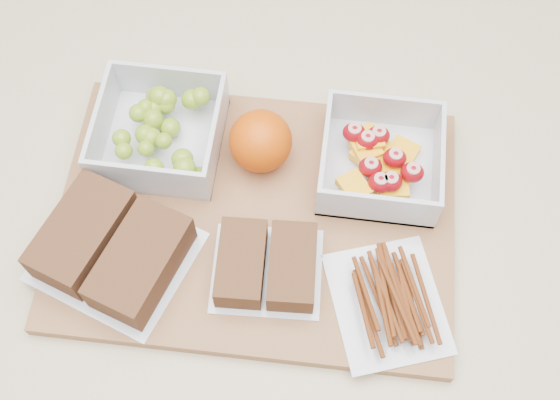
# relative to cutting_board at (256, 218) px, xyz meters

# --- Properties ---
(ground) EXTENTS (4.00, 4.00, 0.00)m
(ground) POSITION_rel_cutting_board_xyz_m (0.01, -0.00, -0.91)
(ground) COLOR gray
(ground) RESTS_ON ground
(counter) EXTENTS (1.20, 0.90, 0.90)m
(counter) POSITION_rel_cutting_board_xyz_m (0.01, -0.00, -0.46)
(counter) COLOR beige
(counter) RESTS_ON ground
(cutting_board) EXTENTS (0.42, 0.31, 0.02)m
(cutting_board) POSITION_rel_cutting_board_xyz_m (0.00, 0.00, 0.00)
(cutting_board) COLOR #96643E
(cutting_board) RESTS_ON counter
(grape_container) EXTENTS (0.13, 0.13, 0.06)m
(grape_container) POSITION_rel_cutting_board_xyz_m (-0.11, 0.08, 0.03)
(grape_container) COLOR silver
(grape_container) RESTS_ON cutting_board
(fruit_container) EXTENTS (0.13, 0.13, 0.05)m
(fruit_container) POSITION_rel_cutting_board_xyz_m (0.12, 0.07, 0.03)
(fruit_container) COLOR silver
(fruit_container) RESTS_ON cutting_board
(orange) EXTENTS (0.07, 0.07, 0.07)m
(orange) POSITION_rel_cutting_board_xyz_m (-0.00, 0.07, 0.04)
(orange) COLOR #D44B05
(orange) RESTS_ON cutting_board
(sandwich_bag_left) EXTENTS (0.18, 0.17, 0.05)m
(sandwich_bag_left) POSITION_rel_cutting_board_xyz_m (-0.14, -0.07, 0.03)
(sandwich_bag_left) COLOR silver
(sandwich_bag_left) RESTS_ON cutting_board
(sandwich_bag_center) EXTENTS (0.12, 0.10, 0.03)m
(sandwich_bag_center) POSITION_rel_cutting_board_xyz_m (0.02, -0.06, 0.02)
(sandwich_bag_center) COLOR silver
(sandwich_bag_center) RESTS_ON cutting_board
(pretzel_bag) EXTENTS (0.14, 0.16, 0.03)m
(pretzel_bag) POSITION_rel_cutting_board_xyz_m (0.14, -0.08, 0.02)
(pretzel_bag) COLOR silver
(pretzel_bag) RESTS_ON cutting_board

